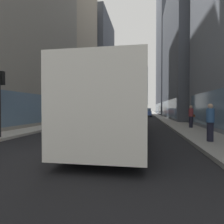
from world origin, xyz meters
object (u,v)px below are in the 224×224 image
transit_bus (121,105)px  traffic_light_near (1,93)px  car_blue_hatchback (146,112)px  car_red_coupe (145,111)px  car_black_suv (136,113)px  pedestrian_with_handbag (191,116)px  box_truck (107,108)px  pedestrian_in_coat (210,122)px  car_grey_wagon (116,112)px  dalmatian_dog (60,141)px  car_yellow_taxi (124,111)px  car_white_van (108,116)px

transit_bus → traffic_light_near: traffic_light_near is taller
car_blue_hatchback → traffic_light_near: 29.50m
car_red_coupe → car_black_suv: (-1.60, -21.89, 0.00)m
car_blue_hatchback → pedestrian_with_handbag: bearing=-81.7°
car_black_suv → traffic_light_near: traffic_light_near is taller
box_truck → pedestrian_in_coat: bearing=-64.9°
car_grey_wagon → dalmatian_dog: bearing=-85.4°
traffic_light_near → car_yellow_taxi: bearing=87.0°
car_grey_wagon → car_white_van: same height
dalmatian_dog → traffic_light_near: 5.56m
pedestrian_in_coat → car_blue_hatchback: bearing=95.1°
car_blue_hatchback → traffic_light_near: bearing=-105.2°
car_red_coupe → dalmatian_dog: car_red_coupe is taller
car_grey_wagon → car_blue_hatchback: bearing=13.3°
car_red_coupe → pedestrian_with_handbag: size_ratio=2.51×
transit_bus → car_red_coupe: transit_bus is taller
transit_bus → traffic_light_near: bearing=-167.6°
car_grey_wagon → car_yellow_taxi: 13.56m
car_grey_wagon → box_truck: (-0.00, -9.38, 0.84)m
car_black_suv → traffic_light_near: bearing=-106.6°
car_grey_wagon → car_red_coupe: same height
car_red_coupe → traffic_light_near: 43.09m
car_white_van → car_grey_wagon: bearing=95.4°
box_truck → car_black_suv: bearing=34.6°
car_blue_hatchback → pedestrian_in_coat: pedestrian_in_coat is taller
car_red_coupe → dalmatian_dog: size_ratio=4.40×
car_grey_wagon → dalmatian_dog: size_ratio=4.87×
car_grey_wagon → transit_bus: bearing=-81.2°
car_yellow_taxi → box_truck: (-0.00, -22.94, 0.85)m
box_truck → dalmatian_dog: 20.56m
transit_bus → car_red_coupe: (1.60, 41.03, -0.95)m
pedestrian_with_handbag → car_white_van: bearing=154.1°
car_white_van → car_blue_hatchback: 18.73m
car_black_suv → pedestrian_with_handbag: bearing=-71.0°
car_blue_hatchback → pedestrian_in_coat: (2.52, -28.05, 0.19)m
transit_bus → car_white_van: transit_bus is taller
car_grey_wagon → car_black_suv: (4.00, -6.62, -0.00)m
car_white_van → traffic_light_near: 10.91m
dalmatian_dog → pedestrian_in_coat: size_ratio=0.57×
car_yellow_taxi → pedestrian_with_handbag: pedestrian_with_handbag is taller
car_grey_wagon → traffic_light_near: bearing=-94.4°
car_yellow_taxi → dalmatian_dog: bearing=-86.8°
box_truck → car_white_van: bearing=-78.1°
car_black_suv → pedestrian_in_coat: pedestrian_in_coat is taller
car_grey_wagon → car_blue_hatchback: 5.76m
transit_bus → car_white_van: size_ratio=2.65×
car_white_van → pedestrian_with_handbag: bearing=-25.9°
car_red_coupe → pedestrian_with_handbag: pedestrian_with_handbag is taller
car_blue_hatchback → car_yellow_taxi: bearing=114.6°
car_white_van → car_black_suv: 10.63m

